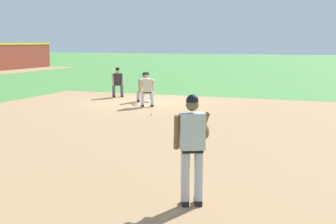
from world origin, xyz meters
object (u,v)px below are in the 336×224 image
first_baseman (145,85)px  baseball (152,114)px  first_base_bag (147,101)px  baserunner (147,88)px  umpire (118,81)px  pitcher (193,143)px

first_baseman → baseball: bearing=-153.3°
first_baseman → first_base_bag: bearing=-139.6°
baseball → first_base_bag: bearing=25.6°
baseball → baserunner: (2.05, 1.05, 0.76)m
first_base_bag → umpire: bearing=57.7°
first_baseman → umpire: umpire is taller
first_base_bag → baseball: 3.69m
pitcher → first_baseman: bearing=26.7°
first_base_bag → baseball: (-3.33, -1.59, -0.01)m
baseball → pitcher: pitcher is taller
first_baseman → umpire: bearing=60.1°
baseball → umpire: bearing=38.6°
baserunner → pitcher: bearing=-153.3°
first_baseman → baserunner: size_ratio=0.92×
baseball → first_baseman: bearing=26.7°
umpire → baseball: bearing=-141.4°
pitcher → umpire: pitcher is taller
first_base_bag → first_baseman: 0.76m
first_base_bag → umpire: umpire is taller
pitcher → first_baseman: size_ratio=1.39×
first_base_bag → baseball: first_base_bag is taller
baseball → pitcher: bearing=-153.3°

